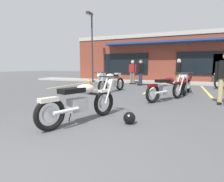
# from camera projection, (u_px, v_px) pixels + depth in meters

# --- Properties ---
(ground_plane) EXTENTS (80.00, 80.00, 0.00)m
(ground_plane) POSITION_uv_depth(u_px,v_px,m) (128.00, 104.00, 5.74)
(ground_plane) COLOR #515154
(sidewalk_kerb) EXTENTS (22.00, 1.80, 0.14)m
(sidewalk_kerb) POSITION_uv_depth(u_px,v_px,m) (160.00, 82.00, 13.44)
(sidewalk_kerb) COLOR #A8A59E
(sidewalk_kerb) RESTS_ON ground_plane
(brick_storefront_building) EXTENTS (14.74, 6.78, 3.82)m
(brick_storefront_building) POSITION_uv_depth(u_px,v_px,m) (165.00, 59.00, 16.48)
(brick_storefront_building) COLOR brown
(brick_storefront_building) RESTS_ON ground_plane
(painted_stall_lines) EXTENTS (10.95, 4.80, 0.01)m
(painted_stall_lines) POSITION_uv_depth(u_px,v_px,m) (152.00, 88.00, 10.14)
(painted_stall_lines) COLOR #DBCC4C
(painted_stall_lines) RESTS_ON ground_plane
(motorcycle_foreground_classic) EXTENTS (1.03, 2.02, 0.98)m
(motorcycle_foreground_classic) POSITION_uv_depth(u_px,v_px,m) (81.00, 101.00, 3.86)
(motorcycle_foreground_classic) COLOR black
(motorcycle_foreground_classic) RESTS_ON ground_plane
(motorcycle_red_sportbike) EXTENTS (0.72, 2.10, 0.98)m
(motorcycle_red_sportbike) POSITION_uv_depth(u_px,v_px,m) (187.00, 84.00, 7.95)
(motorcycle_red_sportbike) COLOR black
(motorcycle_red_sportbike) RESTS_ON ground_plane
(motorcycle_silver_naked) EXTENTS (0.85, 2.07, 0.98)m
(motorcycle_silver_naked) POSITION_uv_depth(u_px,v_px,m) (111.00, 81.00, 8.53)
(motorcycle_silver_naked) COLOR black
(motorcycle_silver_naked) RESTS_ON ground_plane
(motorcycle_blue_standard) EXTENTS (1.36, 1.86, 0.98)m
(motorcycle_blue_standard) POSITION_uv_depth(u_px,v_px,m) (167.00, 88.00, 6.35)
(motorcycle_blue_standard) COLOR black
(motorcycle_blue_standard) RESTS_ON ground_plane
(person_in_black_shirt) EXTENTS (0.32, 0.61, 1.68)m
(person_in_black_shirt) POSITION_uv_depth(u_px,v_px,m) (179.00, 71.00, 10.38)
(person_in_black_shirt) COLOR black
(person_in_black_shirt) RESTS_ON ground_plane
(person_in_shorts_foreground) EXTENTS (0.46, 0.53, 1.68)m
(person_in_shorts_foreground) POSITION_uv_depth(u_px,v_px,m) (141.00, 71.00, 11.57)
(person_in_shorts_foreground) COLOR black
(person_in_shorts_foreground) RESTS_ON ground_plane
(person_near_building) EXTENTS (0.60, 0.37, 1.68)m
(person_near_building) POSITION_uv_depth(u_px,v_px,m) (133.00, 71.00, 12.44)
(person_near_building) COLOR black
(person_near_building) RESTS_ON ground_plane
(helmet_on_pavement) EXTENTS (0.26, 0.26, 0.26)m
(helmet_on_pavement) POSITION_uv_depth(u_px,v_px,m) (129.00, 118.00, 3.77)
(helmet_on_pavement) COLOR black
(helmet_on_pavement) RESTS_ON ground_plane
(traffic_cone) EXTENTS (0.34, 0.34, 0.53)m
(traffic_cone) POSITION_uv_depth(u_px,v_px,m) (89.00, 82.00, 11.42)
(traffic_cone) COLOR orange
(traffic_cone) RESTS_ON ground_plane
(parking_lot_lamp_post) EXTENTS (0.24, 0.76, 5.25)m
(parking_lot_lamp_post) POSITION_uv_depth(u_px,v_px,m) (91.00, 39.00, 13.78)
(parking_lot_lamp_post) COLOR #2D2D33
(parking_lot_lamp_post) RESTS_ON ground_plane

